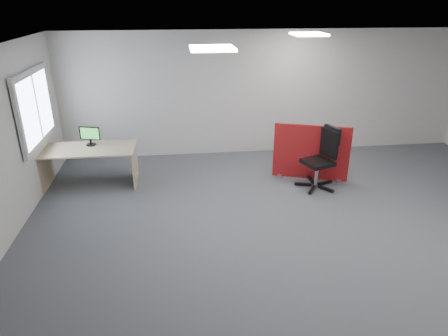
{
  "coord_description": "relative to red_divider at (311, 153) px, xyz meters",
  "views": [
    {
      "loc": [
        -2.02,
        -5.07,
        3.31
      ],
      "look_at": [
        -1.37,
        0.27,
        1.0
      ],
      "focal_mm": 32.0,
      "sensor_mm": 36.0,
      "label": 1
    }
  ],
  "objects": [
    {
      "name": "floor",
      "position": [
        -0.53,
        -1.88,
        -0.53
      ],
      "size": [
        9.0,
        9.0,
        0.0
      ],
      "primitive_type": "plane",
      "color": "#56595E",
      "rests_on": "ground"
    },
    {
      "name": "ceiling",
      "position": [
        -0.53,
        -1.88,
        2.17
      ],
      "size": [
        9.0,
        7.0,
        0.02
      ],
      "primitive_type": "cube",
      "color": "white",
      "rests_on": "wall_back"
    },
    {
      "name": "wall_back",
      "position": [
        -0.53,
        1.62,
        0.82
      ],
      "size": [
        9.0,
        0.02,
        2.7
      ],
      "primitive_type": "cube",
      "color": "silver",
      "rests_on": "floor"
    },
    {
      "name": "window",
      "position": [
        -4.96,
        0.12,
        1.02
      ],
      "size": [
        0.06,
        1.7,
        1.3
      ],
      "color": "white",
      "rests_on": "wall_left"
    },
    {
      "name": "ceiling_lights",
      "position": [
        -0.19,
        -1.21,
        2.14
      ],
      "size": [
        4.1,
        4.1,
        0.04
      ],
      "color": "white",
      "rests_on": "ceiling"
    },
    {
      "name": "red_divider",
      "position": [
        0.0,
        0.0,
        0.0
      ],
      "size": [
        1.38,
        0.53,
        1.09
      ],
      "rotation": [
        0.0,
        0.0,
        -0.34
      ],
      "color": "maroon",
      "rests_on": "floor"
    },
    {
      "name": "second_desk",
      "position": [
        -4.21,
        0.28,
        0.03
      ],
      "size": [
        1.7,
        0.85,
        0.73
      ],
      "color": "tan",
      "rests_on": "floor"
    },
    {
      "name": "monitor_second",
      "position": [
        -4.19,
        0.41,
        0.4
      ],
      "size": [
        0.39,
        0.18,
        0.36
      ],
      "rotation": [
        0.0,
        0.0,
        -0.28
      ],
      "color": "black",
      "rests_on": "second_desk"
    },
    {
      "name": "office_chair",
      "position": [
        0.1,
        -0.37,
        0.11
      ],
      "size": [
        0.75,
        0.72,
        1.13
      ],
      "rotation": [
        0.0,
        0.0,
        0.35
      ],
      "color": "black",
      "rests_on": "floor"
    }
  ]
}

